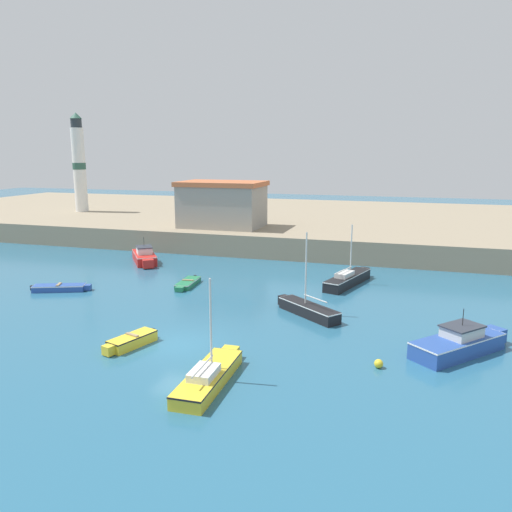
# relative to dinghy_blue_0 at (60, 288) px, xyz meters

# --- Properties ---
(ground_plane) EXTENTS (200.00, 200.00, 0.00)m
(ground_plane) POSITION_rel_dinghy_blue_0_xyz_m (13.30, -7.20, -0.26)
(ground_plane) COLOR #28607F
(quay_seawall) EXTENTS (120.00, 40.00, 2.26)m
(quay_seawall) POSITION_rel_dinghy_blue_0_xyz_m (13.30, 35.44, 0.87)
(quay_seawall) COLOR gray
(quay_seawall) RESTS_ON ground
(dinghy_blue_0) EXTENTS (4.30, 2.44, 0.55)m
(dinghy_blue_0) POSITION_rel_dinghy_blue_0_xyz_m (0.00, 0.00, 0.00)
(dinghy_blue_0) COLOR #284C9E
(dinghy_blue_0) RESTS_ON ground
(sailboat_yellow_1) EXTENTS (1.62, 6.16, 4.88)m
(sailboat_yellow_1) POSITION_rel_dinghy_blue_0_xyz_m (16.83, -11.08, 0.14)
(sailboat_yellow_1) COLOR yellow
(sailboat_yellow_1) RESTS_ON ground
(dinghy_yellow_2) EXTENTS (1.83, 3.42, 0.68)m
(dinghy_yellow_2) POSITION_rel_dinghy_blue_0_xyz_m (11.05, -8.20, 0.06)
(dinghy_yellow_2) COLOR yellow
(dinghy_yellow_2) RESTS_ON ground
(sailboat_black_3) EXTENTS (3.11, 6.87, 4.80)m
(sailboat_black_3) POSITION_rel_dinghy_blue_0_xyz_m (20.73, 8.27, 0.23)
(sailboat_black_3) COLOR black
(sailboat_black_3) RESTS_ON ground
(sailboat_black_4) EXTENTS (4.77, 4.04, 5.42)m
(sailboat_black_4) POSITION_rel_dinghy_blue_0_xyz_m (19.17, -0.16, 0.17)
(sailboat_black_4) COLOR black
(sailboat_black_4) RESTS_ON ground
(dinghy_green_5) EXTENTS (1.40, 3.89, 0.48)m
(dinghy_green_5) POSITION_rel_dinghy_blue_0_xyz_m (8.65, 4.22, -0.04)
(dinghy_green_5) COLOR #237A4C
(dinghy_green_5) RESTS_ON ground
(motorboat_blue_6) EXTENTS (5.25, 5.67, 2.43)m
(motorboat_blue_6) POSITION_rel_dinghy_blue_0_xyz_m (28.04, -3.92, 0.32)
(motorboat_blue_6) COLOR #284C9E
(motorboat_blue_6) RESTS_ON ground
(motorboat_red_7) EXTENTS (4.49, 5.39, 2.48)m
(motorboat_red_7) POSITION_rel_dinghy_blue_0_xyz_m (1.10, 10.79, 0.33)
(motorboat_red_7) COLOR red
(motorboat_red_7) RESTS_ON ground
(mooring_buoy) EXTENTS (0.44, 0.44, 0.44)m
(mooring_buoy) POSITION_rel_dinghy_blue_0_xyz_m (24.10, -7.06, -0.04)
(mooring_buoy) COLOR yellow
(mooring_buoy) RESTS_ON ground
(lighthouse) EXTENTS (1.76, 1.76, 13.35)m
(lighthouse) POSITION_rel_dinghy_blue_0_xyz_m (-18.70, 28.60, 8.49)
(lighthouse) COLOR silver
(lighthouse) RESTS_ON quay_seawall
(harbor_shed_near_wharf) EXTENTS (9.11, 6.15, 4.99)m
(harbor_shed_near_wharf) POSITION_rel_dinghy_blue_0_xyz_m (5.30, 20.74, 4.52)
(harbor_shed_near_wharf) COLOR gray
(harbor_shed_near_wharf) RESTS_ON quay_seawall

